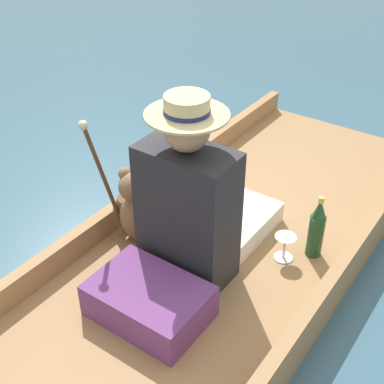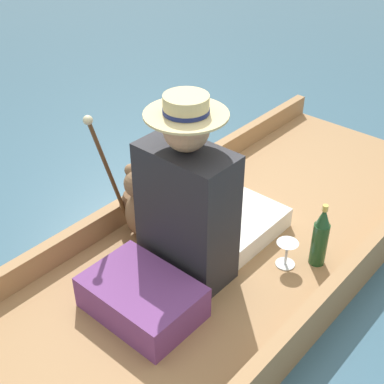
% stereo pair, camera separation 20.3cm
% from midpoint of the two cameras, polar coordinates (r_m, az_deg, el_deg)
% --- Properties ---
extents(ground_plane, '(16.00, 16.00, 0.00)m').
position_cam_midpoint_polar(ground_plane, '(2.74, 0.73, -8.25)').
color(ground_plane, '#385B70').
extents(punt_boat, '(1.19, 3.30, 0.24)m').
position_cam_midpoint_polar(punt_boat, '(2.69, 0.74, -7.19)').
color(punt_boat, '#997047').
rests_on(punt_boat, ground_plane).
extents(seat_cushion, '(0.49, 0.34, 0.16)m').
position_cam_midpoint_polar(seat_cushion, '(2.33, -7.14, -11.55)').
color(seat_cushion, '#6B3875').
rests_on(seat_cushion, punt_boat).
extents(seated_person, '(0.43, 0.78, 0.89)m').
position_cam_midpoint_polar(seated_person, '(2.42, -1.82, -1.60)').
color(seated_person, white).
rests_on(seated_person, punt_boat).
extents(teddy_bear, '(0.28, 0.17, 0.41)m').
position_cam_midpoint_polar(teddy_bear, '(2.67, -8.22, -1.74)').
color(teddy_bear, '#846042').
rests_on(teddy_bear, punt_boat).
extents(wine_glass, '(0.11, 0.11, 0.13)m').
position_cam_midpoint_polar(wine_glass, '(2.59, 7.69, -5.40)').
color(wine_glass, silver).
rests_on(wine_glass, punt_boat).
extents(walking_cane, '(0.04, 0.23, 0.72)m').
position_cam_midpoint_polar(walking_cane, '(2.52, -11.95, 2.10)').
color(walking_cane, brown).
rests_on(walking_cane, punt_boat).
extents(champagne_bottle, '(0.08, 0.08, 0.34)m').
position_cam_midpoint_polar(champagne_bottle, '(2.61, 11.00, -3.92)').
color(champagne_bottle, '#1E4723').
rests_on(champagne_bottle, punt_boat).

